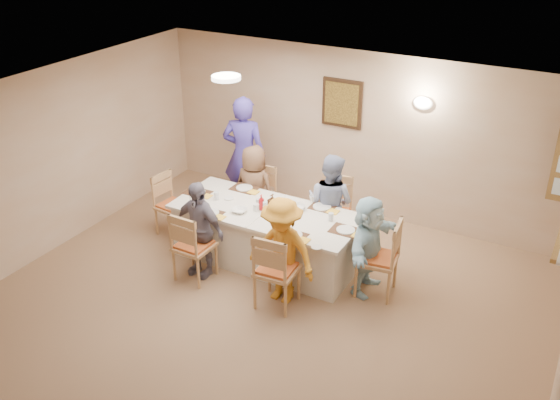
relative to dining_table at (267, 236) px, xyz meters
The scene contains 44 objects.
ground 1.68m from the dining_table, 72.64° to the right, with size 7.00×7.00×0.00m, color #917255.
room_walls 1.99m from the dining_table, 72.64° to the right, with size 7.00×7.00×7.00m.
wall_picture 2.33m from the dining_table, 84.40° to the left, with size 0.62×0.05×0.72m.
wall_sconce 2.79m from the dining_table, 53.63° to the left, with size 0.26×0.09×0.18m, color white.
ceiling_light 2.15m from the dining_table, behind, with size 0.36×0.36×0.05m, color white.
dining_table is the anchor object (origin of this frame).
chair_back_left 1.00m from the dining_table, 126.87° to the left, with size 0.43×0.43×0.91m, color tan, non-canonical shape.
chair_back_right 1.01m from the dining_table, 53.13° to the left, with size 0.48×0.48×1.00m, color tan, non-canonical shape.
chair_front_left 1.01m from the dining_table, 126.87° to the right, with size 0.47×0.47×0.97m, color tan, non-canonical shape.
chair_front_right 1.01m from the dining_table, 53.13° to the right, with size 0.48×0.48×1.01m, color tan, non-canonical shape.
chair_left_end 1.55m from the dining_table, behind, with size 0.44×0.44×0.91m, color tan, non-canonical shape.
chair_right_end 1.56m from the dining_table, ahead, with size 0.49×0.49×1.02m, color tan, non-canonical shape.
diner_back_left 0.95m from the dining_table, 131.42° to the left, with size 0.64×0.42×1.30m, color brown.
diner_back_right 0.96m from the dining_table, 48.58° to the left, with size 0.73×0.60×1.41m, color #8D9BC2.
diner_front_left 0.95m from the dining_table, 131.42° to the right, with size 0.79×0.40×1.31m, color slate.
diner_front_right 0.96m from the dining_table, 48.58° to the right, with size 0.92×0.57×1.36m, color orange.
diner_right_end 1.44m from the dining_table, ahead, with size 0.40×1.20×1.28m, color #C3EEFF.
caregiver 1.65m from the dining_table, 132.40° to the left, with size 0.75×0.59×1.83m, color #4A3DB4.
placemat_fl 0.83m from the dining_table, 145.01° to the right, with size 0.33×0.25×0.01m, color #472B19.
plate_fl 0.83m from the dining_table, 145.01° to the right, with size 0.23×0.23×0.01m, color white.
napkin_fl 0.74m from the dining_table, 131.78° to the right, with size 0.13×0.13×0.01m, color yellow.
placemat_fr 0.83m from the dining_table, 34.99° to the right, with size 0.35×0.26×0.01m, color #472B19.
plate_fr 0.83m from the dining_table, 34.99° to the right, with size 0.25×0.25×0.02m, color white.
napkin_fr 0.99m from the dining_table, 31.07° to the right, with size 0.14×0.14×0.01m, color yellow.
placemat_bl 0.83m from the dining_table, 145.01° to the left, with size 0.37×0.27×0.01m, color #472B19.
plate_bl 0.83m from the dining_table, 145.01° to the left, with size 0.23×0.23×0.01m, color white.
napkin_bl 0.68m from the dining_table, 138.62° to the left, with size 0.14×0.14×0.01m, color yellow.
placemat_br 0.83m from the dining_table, 34.99° to the left, with size 0.32×0.24×0.01m, color #472B19.
plate_br 0.83m from the dining_table, 34.99° to the left, with size 0.24×0.24×0.02m, color white.
napkin_br 0.95m from the dining_table, 25.38° to the left, with size 0.14×0.14×0.01m, color yellow.
placemat_le 1.16m from the dining_table, behind, with size 0.36×0.27×0.01m, color #472B19.
plate_le 1.17m from the dining_table, behind, with size 0.22×0.22×0.01m, color white.
napkin_le 1.00m from the dining_table, behind, with size 0.14×0.14×0.01m, color yellow.
placemat_re 1.18m from the dining_table, ahead, with size 0.38×0.28×0.01m, color #472B19.
plate_re 1.19m from the dining_table, ahead, with size 0.23×0.23×0.01m, color white.
napkin_re 1.36m from the dining_table, ahead, with size 0.13×0.13×0.01m, color yellow.
teacup_a 0.99m from the dining_table, 160.37° to the right, with size 0.12×0.12×0.09m, color white.
teacup_b 0.79m from the dining_table, 52.08° to the left, with size 0.11×0.11×0.09m, color white.
bowl_a 0.54m from the dining_table, 142.88° to the right, with size 0.23×0.23×0.05m, color white.
bowl_b 0.58m from the dining_table, 31.20° to the left, with size 0.24×0.24×0.06m, color white.
condiment_ketchup 0.49m from the dining_table, behind, with size 0.09×0.09×0.21m, color red.
condiment_brown 0.49m from the dining_table, 53.05° to the left, with size 0.11×0.11×0.21m, color #432612.
condiment_malt 0.48m from the dining_table, 12.56° to the right, with size 0.16×0.16×0.15m, color #432612.
drinking_glass 0.46m from the dining_table, 161.57° to the left, with size 0.07×0.07×0.11m, color silver.
Camera 1 is at (3.14, -4.66, 4.53)m, focal length 40.00 mm.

